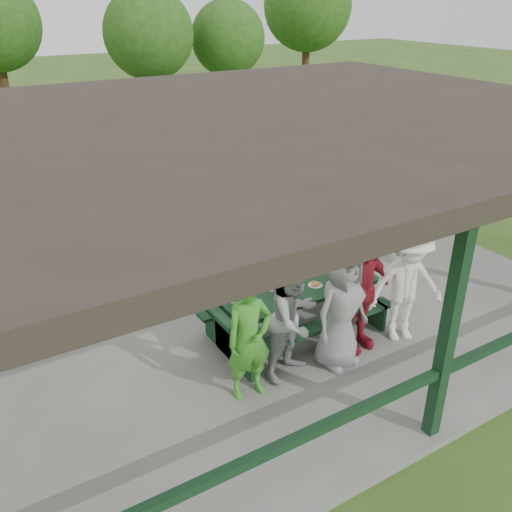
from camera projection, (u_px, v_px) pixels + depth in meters
ground at (265, 301)px, 9.58m from camera, size 90.00×90.00×0.00m
concrete_slab at (265, 299)px, 9.56m from camera, size 10.00×8.00×0.10m
pavilion_structure at (266, 121)px, 8.19m from camera, size 10.60×8.60×3.24m
picnic_table_near at (297, 306)px, 8.32m from camera, size 2.77×1.39×0.75m
picnic_table_far at (247, 254)px, 9.99m from camera, size 2.83×1.39×0.75m
table_setting at (298, 288)px, 8.22m from camera, size 2.32×0.45×0.10m
contestant_green at (249, 339)px, 6.88m from camera, size 0.65×0.45×1.72m
contestant_grey_left at (294, 319)px, 7.27m from camera, size 1.01×0.89×1.76m
contestant_grey_mid at (341, 309)px, 7.45m from camera, size 0.95×0.69×1.80m
contestant_red at (359, 291)px, 7.79m from camera, size 1.14×0.52×1.90m
contestant_white_fedora at (406, 285)px, 8.02m from camera, size 1.34×1.04×1.88m
spectator_lblue at (186, 225)px, 10.21m from camera, size 1.69×0.76×1.76m
spectator_blue at (129, 224)px, 10.10m from camera, size 0.73×0.53×1.88m
spectator_grey at (279, 213)px, 11.13m from camera, size 0.86×0.76×1.47m
pickup_truck at (158, 133)px, 17.91m from camera, size 5.36×2.67×1.46m
farm_trailer at (65, 155)px, 15.73m from camera, size 3.81×2.52×1.35m
tree_mid at (149, 34)px, 20.12m from camera, size 3.34×3.34×5.23m
tree_right at (228, 39)px, 22.33m from camera, size 3.05×3.05×4.76m
tree_far_right at (308, 6)px, 25.35m from camera, size 4.13×4.13×6.45m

